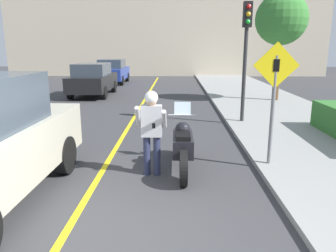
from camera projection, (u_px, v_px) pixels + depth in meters
The scene contains 11 objects.
ground_plane at pixel (104, 247), 4.18m from camera, with size 80.00×80.00×0.00m, color #38383A.
sidewalk_curb at pixel (335, 150), 7.95m from camera, with size 4.40×44.00×0.11m.
road_center_line at pixel (126, 130), 10.03m from camera, with size 0.12×36.00×0.01m.
building_backdrop at pixel (166, 38), 28.69m from camera, with size 28.00×1.20×6.53m.
motorcycle at pixel (183, 146), 6.72m from camera, with size 0.62×2.28×1.32m.
person_biker at pixel (152, 125), 6.33m from camera, with size 0.59×0.47×1.69m.
crossing_sign at pixel (274, 93), 6.54m from camera, with size 0.91×0.08×2.48m.
traffic_light at pixel (246, 40), 10.23m from camera, with size 0.26×0.30×3.74m.
street_tree at pixel (281, 20), 14.35m from camera, with size 2.28×2.28×4.72m.
parked_car_black at pixel (93, 79), 17.10m from camera, with size 1.88×4.20×1.68m.
parked_car_blue at pixel (113, 71), 22.95m from camera, with size 1.88×4.20×1.68m.
Camera 1 is at (0.91, -3.68, 2.49)m, focal length 35.00 mm.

